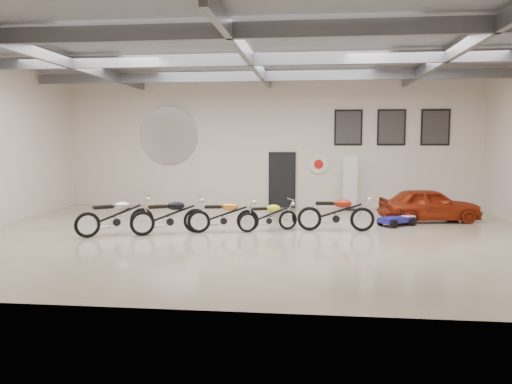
# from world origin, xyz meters

# --- Properties ---
(floor) EXTENTS (16.00, 12.00, 0.01)m
(floor) POSITION_xyz_m (0.00, 0.00, 0.00)
(floor) COLOR #BFAB92
(floor) RESTS_ON ground
(ceiling) EXTENTS (16.00, 12.00, 0.01)m
(ceiling) POSITION_xyz_m (0.00, 0.00, 5.00)
(ceiling) COLOR slate
(ceiling) RESTS_ON back_wall
(back_wall) EXTENTS (16.00, 0.02, 5.00)m
(back_wall) POSITION_xyz_m (0.00, 6.00, 2.50)
(back_wall) COLOR beige
(back_wall) RESTS_ON floor
(ceiling_beams) EXTENTS (15.80, 11.80, 0.32)m
(ceiling_beams) POSITION_xyz_m (0.00, 0.00, 4.75)
(ceiling_beams) COLOR slate
(ceiling_beams) RESTS_ON ceiling
(door) EXTENTS (0.92, 0.08, 2.10)m
(door) POSITION_xyz_m (0.50, 5.95, 1.05)
(door) COLOR black
(door) RESTS_ON back_wall
(logo_plaque) EXTENTS (2.30, 0.06, 1.16)m
(logo_plaque) POSITION_xyz_m (-4.00, 5.95, 2.80)
(logo_plaque) COLOR silver
(logo_plaque) RESTS_ON back_wall
(poster_left) EXTENTS (1.05, 0.08, 1.35)m
(poster_left) POSITION_xyz_m (3.00, 5.96, 3.10)
(poster_left) COLOR black
(poster_left) RESTS_ON back_wall
(poster_mid) EXTENTS (1.05, 0.08, 1.35)m
(poster_mid) POSITION_xyz_m (4.60, 5.96, 3.10)
(poster_mid) COLOR black
(poster_mid) RESTS_ON back_wall
(poster_right) EXTENTS (1.05, 0.08, 1.35)m
(poster_right) POSITION_xyz_m (6.20, 5.96, 3.10)
(poster_right) COLOR black
(poster_right) RESTS_ON back_wall
(oil_sign) EXTENTS (0.72, 0.10, 0.72)m
(oil_sign) POSITION_xyz_m (1.90, 5.95, 1.70)
(oil_sign) COLOR white
(oil_sign) RESTS_ON back_wall
(banner_stand) EXTENTS (0.56, 0.30, 1.97)m
(banner_stand) POSITION_xyz_m (3.08, 5.50, 0.99)
(banner_stand) COLOR white
(banner_stand) RESTS_ON floor
(motorcycle_silver) EXTENTS (2.12, 1.87, 1.13)m
(motorcycle_silver) POSITION_xyz_m (-3.77, -0.21, 0.56)
(motorcycle_silver) COLOR silver
(motorcycle_silver) RESTS_ON floor
(motorcycle_black) EXTENTS (2.19, 1.52, 1.10)m
(motorcycle_black) POSITION_xyz_m (-2.32, 0.09, 0.55)
(motorcycle_black) COLOR silver
(motorcycle_black) RESTS_ON floor
(motorcycle_gold) EXTENTS (2.08, 1.03, 1.03)m
(motorcycle_gold) POSITION_xyz_m (-0.86, 0.51, 0.52)
(motorcycle_gold) COLOR silver
(motorcycle_gold) RESTS_ON floor
(motorcycle_yellow) EXTENTS (1.85, 1.27, 0.93)m
(motorcycle_yellow) POSITION_xyz_m (0.39, 0.85, 0.46)
(motorcycle_yellow) COLOR silver
(motorcycle_yellow) RESTS_ON floor
(motorcycle_red) EXTENTS (2.18, 0.73, 1.13)m
(motorcycle_red) POSITION_xyz_m (2.34, 1.07, 0.56)
(motorcycle_red) COLOR silver
(motorcycle_red) RESTS_ON floor
(go_kart) EXTENTS (1.52, 1.37, 0.52)m
(go_kart) POSITION_xyz_m (4.35, 2.25, 0.26)
(go_kart) COLOR navy
(go_kart) RESTS_ON floor
(vintage_car) EXTENTS (1.77, 3.35, 1.09)m
(vintage_car) POSITION_xyz_m (5.44, 3.16, 0.54)
(vintage_car) COLOR maroon
(vintage_car) RESTS_ON floor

